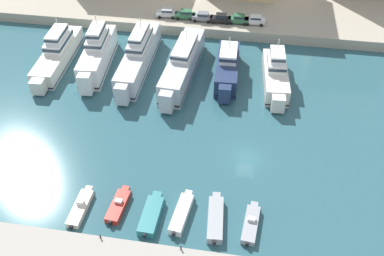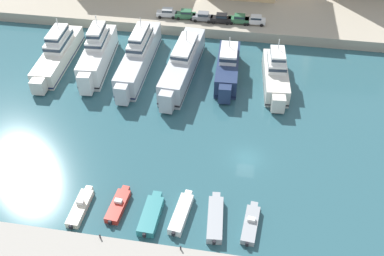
{
  "view_description": "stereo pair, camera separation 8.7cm",
  "coord_description": "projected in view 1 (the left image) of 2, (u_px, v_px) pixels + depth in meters",
  "views": [
    {
      "loc": [
        -0.91,
        -42.58,
        43.03
      ],
      "look_at": [
        -8.16,
        2.32,
        2.5
      ],
      "focal_mm": 40.0,
      "sensor_mm": 36.0,
      "label": 1
    },
    {
      "loc": [
        -0.83,
        -42.57,
        43.03
      ],
      "look_at": [
        -8.16,
        2.32,
        2.5
      ],
      "focal_mm": 40.0,
      "sensor_mm": 36.0,
      "label": 2
    }
  ],
  "objects": [
    {
      "name": "car_silver_far_left",
      "position": [
        167.0,
        12.0,
        86.42
      ],
      "size": [
        4.21,
        2.15,
        1.8
      ],
      "color": "#B7BCC1",
      "rests_on": "quay_promenade"
    },
    {
      "name": "yacht_white_left",
      "position": [
        97.0,
        54.0,
        75.38
      ],
      "size": [
        5.03,
        18.17,
        8.9
      ],
      "color": "white",
      "rests_on": "ground"
    },
    {
      "name": "motorboat_teal_mid_left",
      "position": [
        151.0,
        215.0,
        52.05
      ],
      "size": [
        2.2,
        6.7,
        1.02
      ],
      "color": "teal",
      "rests_on": "ground"
    },
    {
      "name": "yacht_navy_center",
      "position": [
        227.0,
        67.0,
        73.32
      ],
      "size": [
        4.16,
        15.75,
        6.77
      ],
      "color": "navy",
      "rests_on": "ground"
    },
    {
      "name": "car_green_center",
      "position": [
        239.0,
        19.0,
        84.46
      ],
      "size": [
        4.1,
        1.92,
        1.8
      ],
      "color": "#2D6642",
      "rests_on": "quay_promenade"
    },
    {
      "name": "yacht_ivory_far_left",
      "position": [
        58.0,
        53.0,
        76.86
      ],
      "size": [
        4.81,
        20.07,
        7.5
      ],
      "color": "silver",
      "rests_on": "ground"
    },
    {
      "name": "yacht_ivory_center_right",
      "position": [
        276.0,
        74.0,
        71.69
      ],
      "size": [
        4.81,
        15.79,
        7.63
      ],
      "color": "silver",
      "rests_on": "ground"
    },
    {
      "name": "yacht_silver_mid_left",
      "position": [
        139.0,
        56.0,
        75.25
      ],
      "size": [
        3.71,
        22.57,
        8.35
      ],
      "color": "silver",
      "rests_on": "ground"
    },
    {
      "name": "bollard_west_mid",
      "position": [
        181.0,
        248.0,
        47.88
      ],
      "size": [
        0.2,
        0.2,
        0.61
      ],
      "color": "#2D2D33",
      "rests_on": "pier_dock"
    },
    {
      "name": "car_green_left",
      "position": [
        185.0,
        14.0,
        85.92
      ],
      "size": [
        4.19,
        2.11,
        1.8
      ],
      "color": "#2D6642",
      "rests_on": "quay_promenade"
    },
    {
      "name": "yacht_silver_center_left",
      "position": [
        183.0,
        64.0,
        73.6
      ],
      "size": [
        5.06,
        22.25,
        7.18
      ],
      "color": "silver",
      "rests_on": "ground"
    },
    {
      "name": "ground_plane",
      "position": [
        247.0,
        158.0,
        59.9
      ],
      "size": [
        400.0,
        400.0,
        0.0
      ],
      "primitive_type": "plane",
      "color": "#2D5B66"
    },
    {
      "name": "motorboat_grey_center",
      "position": [
        215.0,
        218.0,
        51.65
      ],
      "size": [
        2.33,
        7.43,
        1.03
      ],
      "color": "#9EA3A8",
      "rests_on": "ground"
    },
    {
      "name": "car_grey_mid_left",
      "position": [
        203.0,
        16.0,
        85.18
      ],
      "size": [
        4.11,
        1.94,
        1.8
      ],
      "color": "slate",
      "rests_on": "quay_promenade"
    },
    {
      "name": "car_black_center_left",
      "position": [
        221.0,
        18.0,
        84.67
      ],
      "size": [
        4.13,
        1.98,
        1.8
      ],
      "color": "black",
      "rests_on": "quay_promenade"
    },
    {
      "name": "motorboat_red_left",
      "position": [
        119.0,
        205.0,
        53.2
      ],
      "size": [
        2.05,
        5.96,
        1.24
      ],
      "color": "red",
      "rests_on": "ground"
    },
    {
      "name": "bollard_west",
      "position": [
        100.0,
        236.0,
        49.0
      ],
      "size": [
        0.2,
        0.2,
        0.61
      ],
      "color": "#2D2D33",
      "rests_on": "pier_dock"
    },
    {
      "name": "motorboat_grey_center_right",
      "position": [
        251.0,
        224.0,
        51.17
      ],
      "size": [
        2.11,
        6.37,
        1.22
      ],
      "color": "#9EA3A8",
      "rests_on": "ground"
    },
    {
      "name": "car_white_center_right",
      "position": [
        255.0,
        20.0,
        84.15
      ],
      "size": [
        4.15,
        2.02,
        1.8
      ],
      "color": "white",
      "rests_on": "quay_promenade"
    },
    {
      "name": "motorboat_white_center_left",
      "position": [
        182.0,
        213.0,
        52.2
      ],
      "size": [
        2.25,
        6.81,
        1.04
      ],
      "color": "white",
      "rests_on": "ground"
    },
    {
      "name": "motorboat_cream_far_left",
      "position": [
        81.0,
        207.0,
        53.0
      ],
      "size": [
        1.71,
        6.53,
        1.37
      ],
      "color": "beige",
      "rests_on": "ground"
    }
  ]
}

